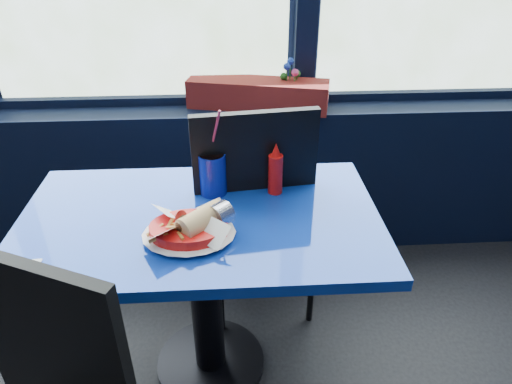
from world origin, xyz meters
name	(u,v)px	position (x,y,z in m)	size (l,w,h in m)	color
window_sill	(155,180)	(0.00, 2.87, 0.40)	(5.00, 0.26, 0.80)	black
near_table	(203,259)	(0.30, 2.00, 0.57)	(1.20, 0.70, 0.75)	black
chair_near_back	(257,202)	(0.51, 2.31, 0.60)	(0.52, 0.53, 1.04)	black
planter_box	(258,94)	(0.55, 2.86, 0.87)	(0.68, 0.17, 0.14)	maroon
flower_vase	(290,93)	(0.70, 2.85, 0.87)	(0.12, 0.13, 0.24)	silver
food_basket	(190,228)	(0.28, 1.89, 0.78)	(0.31, 0.31, 0.09)	red
ketchup_bottle	(275,171)	(0.56, 2.14, 0.84)	(0.05, 0.05, 0.19)	red
soda_cup	(213,173)	(0.34, 2.15, 0.83)	(0.10, 0.10, 0.32)	navy
napkin	(5,280)	(-0.22, 1.72, 0.75)	(0.16, 0.16, 0.00)	white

